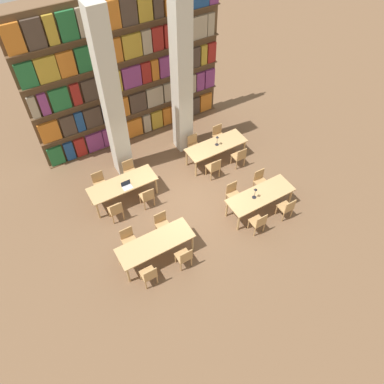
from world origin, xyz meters
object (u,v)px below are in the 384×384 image
(desk_lamp_0, at_px, (255,191))
(chair_1, at_px, (129,239))
(chair_10, at_px, (147,196))
(chair_15, at_px, (218,135))
(reading_table_3, at_px, (216,147))
(reading_table_2, at_px, (123,185))
(chair_13, at_px, (194,145))
(reading_table_0, at_px, (155,244))
(chair_2, at_px, (184,257))
(chair_12, at_px, (214,167))
(chair_14, at_px, (239,156))
(pillar_left, at_px, (111,101))
(laptop, at_px, (127,186))
(chair_8, at_px, (116,210))
(chair_9, at_px, (100,183))
(desk_lamp_1, at_px, (217,139))
(chair_11, at_px, (130,171))
(chair_6, at_px, (287,208))
(chair_3, at_px, (162,224))
(chair_4, at_px, (258,222))
(chair_0, at_px, (149,275))
(reading_table_1, at_px, (260,196))
(pillar_center, at_px, (182,78))
(chair_7, at_px, (260,181))
(chair_5, at_px, (233,193))

(desk_lamp_0, bearing_deg, chair_1, 169.12)
(chair_10, height_order, chair_15, same)
(reading_table_3, bearing_deg, desk_lamp_0, -96.98)
(reading_table_2, relative_size, chair_13, 2.60)
(reading_table_0, relative_size, chair_2, 2.60)
(chair_12, bearing_deg, chair_13, 90.00)
(desk_lamp_0, relative_size, chair_14, 0.49)
(pillar_left, height_order, laptop, pillar_left)
(chair_8, relative_size, chair_9, 1.00)
(chair_8, relative_size, desk_lamp_1, 2.14)
(chair_11, bearing_deg, reading_table_2, 51.27)
(chair_6, distance_m, chair_11, 5.51)
(chair_1, distance_m, chair_11, 2.90)
(desk_lamp_1, bearing_deg, reading_table_2, -179.88)
(chair_3, xyz_separation_m, chair_14, (3.84, 1.25, 0.00))
(chair_4, xyz_separation_m, chair_13, (0.12, 4.13, 0.00))
(chair_9, distance_m, chair_12, 4.01)
(reading_table_0, distance_m, chair_10, 2.05)
(chair_12, bearing_deg, desk_lamp_1, 50.95)
(chair_9, bearing_deg, chair_11, -180.00)
(chair_6, bearing_deg, chair_0, 178.78)
(reading_table_3, xyz_separation_m, chair_14, (0.57, -0.69, -0.21))
(chair_2, distance_m, reading_table_1, 3.25)
(pillar_center, bearing_deg, chair_9, -169.76)
(chair_0, xyz_separation_m, chair_6, (4.90, -0.10, 0.00))
(reading_table_0, height_order, chair_15, chair_15)
(chair_2, height_order, chair_13, same)
(laptop, bearing_deg, chair_3, -77.57)
(chair_4, distance_m, chair_9, 5.50)
(reading_table_3, xyz_separation_m, chair_15, (0.57, 0.69, -0.21))
(pillar_center, bearing_deg, reading_table_1, -82.30)
(chair_6, relative_size, reading_table_3, 0.38)
(reading_table_0, bearing_deg, reading_table_2, 87.51)
(chair_11, relative_size, chair_13, 1.00)
(laptop, bearing_deg, chair_6, -37.79)
(chair_0, bearing_deg, chair_2, 0.00)
(chair_4, distance_m, chair_7, 1.79)
(chair_5, xyz_separation_m, chair_15, (1.23, 2.74, 0.00))
(chair_8, relative_size, chair_14, 1.00)
(reading_table_3, bearing_deg, chair_0, -142.94)
(chair_6, height_order, chair_15, same)
(reading_table_1, xyz_separation_m, chair_11, (-3.09, 3.42, -0.21))
(chair_4, bearing_deg, desk_lamp_0, 65.79)
(chair_4, distance_m, chair_11, 4.82)
(chair_0, bearing_deg, chair_9, 88.44)
(pillar_left, xyz_separation_m, reading_table_0, (-0.69, -3.98, -2.31))
(chair_7, xyz_separation_m, chair_15, (0.08, 2.74, 0.00))
(pillar_left, bearing_deg, chair_9, -149.98)
(reading_table_2, bearing_deg, reading_table_3, 0.17)
(chair_0, relative_size, reading_table_3, 0.38)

